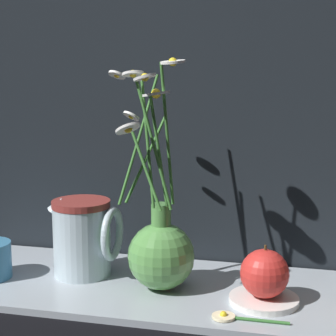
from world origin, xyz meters
TOP-DOWN VIEW (x-y plane):
  - ground_plane at (0.00, 0.00)m, footprint 6.00×6.00m
  - shelf at (0.00, 0.00)m, footprint 0.88×0.30m
  - vase_with_flowers at (-0.01, -0.01)m, footprint 0.17×0.16m
  - ceramic_pitcher at (-0.17, 0.02)m, footprint 0.13×0.11m
  - saucer_plate at (0.17, -0.03)m, footprint 0.11×0.11m
  - orange_fruit at (0.17, -0.03)m, footprint 0.08×0.08m
  - loose_daisy at (0.12, -0.11)m, footprint 0.12×0.04m

SIDE VIEW (x-z plane):
  - ground_plane at x=0.00m, z-range 0.00..0.00m
  - shelf at x=0.00m, z-range 0.00..0.01m
  - loose_daisy at x=0.12m, z-range 0.01..0.02m
  - saucer_plate at x=0.17m, z-range 0.01..0.02m
  - orange_fruit at x=0.17m, z-range 0.02..0.11m
  - vase_with_flowers at x=-0.01m, z-range -0.11..0.28m
  - ceramic_pitcher at x=-0.17m, z-range 0.01..0.16m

